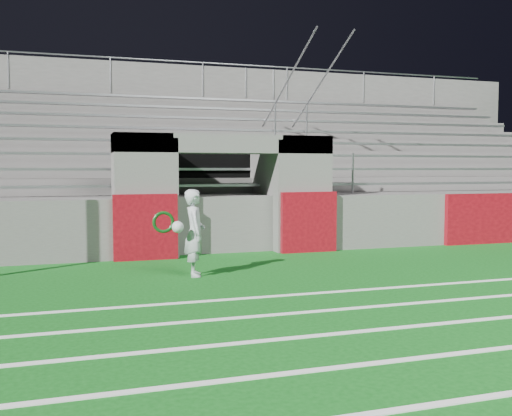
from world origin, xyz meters
name	(u,v)px	position (x,y,z in m)	size (l,w,h in m)	color
ground	(278,282)	(0.00, 0.00, 0.00)	(90.00, 90.00, 0.00)	#0D4F13
field_markings	(485,397)	(0.00, -5.00, 0.01)	(28.00, 8.09, 0.01)	white
stadium_structure	(186,181)	(0.00, 7.97, 1.49)	(26.00, 8.48, 5.42)	#585654
goalkeeper_with_ball	(194,233)	(-1.20, 0.93, 0.76)	(0.64, 0.61, 1.51)	#B3B7BD
hose_coil	(163,222)	(-1.45, 2.93, 0.76)	(0.49, 0.14, 0.51)	#0B3916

